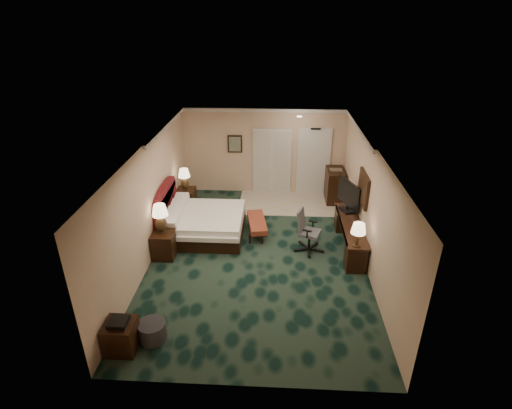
# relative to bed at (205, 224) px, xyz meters

# --- Properties ---
(floor) EXTENTS (5.00, 7.50, 0.00)m
(floor) POSITION_rel_bed_xyz_m (1.42, -0.89, -0.31)
(floor) COLOR black
(floor) RESTS_ON ground
(ceiling) EXTENTS (5.00, 7.50, 0.00)m
(ceiling) POSITION_rel_bed_xyz_m (1.42, -0.89, 2.39)
(ceiling) COLOR silver
(ceiling) RESTS_ON wall_back
(wall_back) EXTENTS (5.00, 0.00, 2.70)m
(wall_back) POSITION_rel_bed_xyz_m (1.42, 2.86, 1.04)
(wall_back) COLOR #CBA88F
(wall_back) RESTS_ON ground
(wall_front) EXTENTS (5.00, 0.00, 2.70)m
(wall_front) POSITION_rel_bed_xyz_m (1.42, -4.64, 1.04)
(wall_front) COLOR #CBA88F
(wall_front) RESTS_ON ground
(wall_left) EXTENTS (0.00, 7.50, 2.70)m
(wall_left) POSITION_rel_bed_xyz_m (-1.08, -0.89, 1.04)
(wall_left) COLOR #CBA88F
(wall_left) RESTS_ON ground
(wall_right) EXTENTS (0.00, 7.50, 2.70)m
(wall_right) POSITION_rel_bed_xyz_m (3.92, -0.89, 1.04)
(wall_right) COLOR #CBA88F
(wall_right) RESTS_ON ground
(crown_molding) EXTENTS (5.00, 7.50, 0.10)m
(crown_molding) POSITION_rel_bed_xyz_m (1.42, -0.89, 2.34)
(crown_molding) COLOR silver
(crown_molding) RESTS_ON wall_back
(tile_patch) EXTENTS (3.20, 1.70, 0.01)m
(tile_patch) POSITION_rel_bed_xyz_m (2.32, 2.01, -0.30)
(tile_patch) COLOR beige
(tile_patch) RESTS_ON ground
(headboard) EXTENTS (0.12, 2.00, 1.40)m
(headboard) POSITION_rel_bed_xyz_m (-1.02, 0.11, 0.39)
(headboard) COLOR #490914
(headboard) RESTS_ON ground
(entry_door) EXTENTS (1.02, 0.06, 2.18)m
(entry_door) POSITION_rel_bed_xyz_m (2.97, 2.83, 0.74)
(entry_door) COLOR silver
(entry_door) RESTS_ON ground
(closet_doors) EXTENTS (1.20, 0.06, 2.10)m
(closet_doors) POSITION_rel_bed_xyz_m (1.67, 2.82, 0.74)
(closet_doors) COLOR beige
(closet_doors) RESTS_ON ground
(wall_art) EXTENTS (0.45, 0.06, 0.55)m
(wall_art) POSITION_rel_bed_xyz_m (0.52, 2.82, 1.29)
(wall_art) COLOR #4B6357
(wall_art) RESTS_ON wall_back
(wall_mirror) EXTENTS (0.05, 0.95, 0.75)m
(wall_mirror) POSITION_rel_bed_xyz_m (3.88, -0.29, 1.24)
(wall_mirror) COLOR white
(wall_mirror) RESTS_ON wall_right
(bed) EXTENTS (1.96, 1.82, 0.62)m
(bed) POSITION_rel_bed_xyz_m (0.00, 0.00, 0.00)
(bed) COLOR white
(bed) RESTS_ON ground
(nightstand_near) EXTENTS (0.51, 0.59, 0.64)m
(nightstand_near) POSITION_rel_bed_xyz_m (-0.80, -1.05, 0.01)
(nightstand_near) COLOR black
(nightstand_near) RESTS_ON ground
(nightstand_far) EXTENTS (0.52, 0.60, 0.65)m
(nightstand_far) POSITION_rel_bed_xyz_m (-0.80, 1.40, 0.01)
(nightstand_far) COLOR black
(nightstand_far) RESTS_ON ground
(lamp_near) EXTENTS (0.38, 0.38, 0.70)m
(lamp_near) POSITION_rel_bed_xyz_m (-0.83, -1.01, 0.68)
(lamp_near) COLOR black
(lamp_near) RESTS_ON nightstand_near
(lamp_far) EXTENTS (0.37, 0.37, 0.63)m
(lamp_far) POSITION_rel_bed_xyz_m (-0.80, 1.42, 0.66)
(lamp_far) COLOR black
(lamp_far) RESTS_ON nightstand_far
(bed_bench) EXTENTS (0.60, 1.25, 0.41)m
(bed_bench) POSITION_rel_bed_xyz_m (1.34, 0.13, -0.11)
(bed_bench) COLOR maroon
(bed_bench) RESTS_ON ground
(ottoman) EXTENTS (0.56, 0.56, 0.35)m
(ottoman) POSITION_rel_bed_xyz_m (-0.33, -3.72, -0.13)
(ottoman) COLOR #2E2E33
(ottoman) RESTS_ON ground
(side_table) EXTENTS (0.52, 0.52, 0.56)m
(side_table) POSITION_rel_bed_xyz_m (-0.79, -3.98, -0.03)
(side_table) COLOR black
(side_table) RESTS_ON ground
(desk) EXTENTS (0.50, 2.31, 0.67)m
(desk) POSITION_rel_bed_xyz_m (3.65, -0.43, 0.02)
(desk) COLOR black
(desk) RESTS_ON ground
(tv) EXTENTS (0.44, 1.01, 0.81)m
(tv) POSITION_rel_bed_xyz_m (3.66, 0.26, 0.76)
(tv) COLOR black
(tv) RESTS_ON desk
(desk_lamp) EXTENTS (0.35, 0.35, 0.57)m
(desk_lamp) POSITION_rel_bed_xyz_m (3.61, -1.45, 0.64)
(desk_lamp) COLOR black
(desk_lamp) RESTS_ON desk
(desk_chair) EXTENTS (0.78, 0.76, 1.07)m
(desk_chair) POSITION_rel_bed_xyz_m (2.66, -0.61, 0.22)
(desk_chair) COLOR #555555
(desk_chair) RESTS_ON ground
(minibar) EXTENTS (0.52, 0.94, 0.99)m
(minibar) POSITION_rel_bed_xyz_m (3.61, 2.31, 0.18)
(minibar) COLOR black
(minibar) RESTS_ON ground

